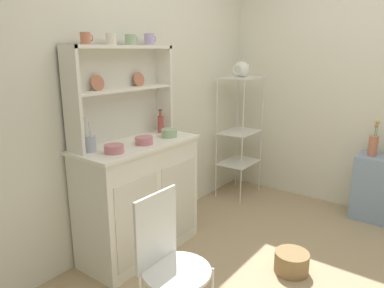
% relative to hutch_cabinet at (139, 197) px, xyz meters
% --- Properties ---
extents(wall_back, '(3.84, 0.05, 2.50)m').
position_rel_hutch_cabinet_xyz_m(wall_back, '(0.28, 0.26, 0.79)').
color(wall_back, silver).
rests_on(wall_back, ground).
extents(hutch_cabinet, '(0.98, 0.45, 0.89)m').
position_rel_hutch_cabinet_xyz_m(hutch_cabinet, '(0.00, 0.00, 0.00)').
color(hutch_cabinet, white).
rests_on(hutch_cabinet, ground).
extents(hutch_shelf_unit, '(0.91, 0.18, 0.70)m').
position_rel_hutch_cabinet_xyz_m(hutch_shelf_unit, '(-0.00, 0.16, 0.84)').
color(hutch_shelf_unit, silver).
rests_on(hutch_shelf_unit, hutch_cabinet).
extents(bakers_rack, '(0.44, 0.33, 1.29)m').
position_rel_hutch_cabinet_xyz_m(bakers_rack, '(1.49, -0.03, 0.34)').
color(bakers_rack, silver).
rests_on(bakers_rack, ground).
extents(side_shelf_blue, '(0.28, 0.48, 0.61)m').
position_rel_hutch_cabinet_xyz_m(side_shelf_blue, '(1.72, -1.41, -0.15)').
color(side_shelf_blue, '#849EBC').
rests_on(side_shelf_blue, ground).
extents(wire_chair, '(0.36, 0.36, 0.85)m').
position_rel_hutch_cabinet_xyz_m(wire_chair, '(-0.57, -0.78, 0.06)').
color(wire_chair, white).
rests_on(wire_chair, ground).
extents(floor_basket, '(0.25, 0.25, 0.15)m').
position_rel_hutch_cabinet_xyz_m(floor_basket, '(0.44, -1.08, -0.38)').
color(floor_basket, '#93754C').
rests_on(floor_basket, ground).
extents(cup_terracotta_0, '(0.08, 0.07, 0.08)m').
position_rel_hutch_cabinet_xyz_m(cup_terracotta_0, '(-0.30, 0.12, 1.17)').
color(cup_terracotta_0, '#C67556').
rests_on(cup_terracotta_0, hutch_shelf_unit).
extents(cup_cream_1, '(0.09, 0.08, 0.08)m').
position_rel_hutch_cabinet_xyz_m(cup_cream_1, '(-0.09, 0.12, 1.17)').
color(cup_cream_1, silver).
rests_on(cup_cream_1, hutch_shelf_unit).
extents(cup_sage_2, '(0.10, 0.08, 0.08)m').
position_rel_hutch_cabinet_xyz_m(cup_sage_2, '(0.10, 0.12, 1.17)').
color(cup_sage_2, '#9EB78E').
rests_on(cup_sage_2, hutch_shelf_unit).
extents(cup_lilac_3, '(0.09, 0.08, 0.09)m').
position_rel_hutch_cabinet_xyz_m(cup_lilac_3, '(0.29, 0.12, 1.18)').
color(cup_lilac_3, '#B79ECC').
rests_on(cup_lilac_3, hutch_shelf_unit).
extents(bowl_mixing_large, '(0.13, 0.13, 0.06)m').
position_rel_hutch_cabinet_xyz_m(bowl_mixing_large, '(-0.29, -0.07, 0.46)').
color(bowl_mixing_large, '#D17A84').
rests_on(bowl_mixing_large, hutch_cabinet).
extents(bowl_floral_medium, '(0.13, 0.13, 0.06)m').
position_rel_hutch_cabinet_xyz_m(bowl_floral_medium, '(-0.00, -0.07, 0.46)').
color(bowl_floral_medium, '#D17A84').
rests_on(bowl_floral_medium, hutch_cabinet).
extents(bowl_cream_small, '(0.13, 0.13, 0.06)m').
position_rel_hutch_cabinet_xyz_m(bowl_cream_small, '(0.29, -0.07, 0.46)').
color(bowl_cream_small, '#9EB78E').
rests_on(bowl_cream_small, hutch_cabinet).
extents(jam_bottle, '(0.05, 0.05, 0.19)m').
position_rel_hutch_cabinet_xyz_m(jam_bottle, '(0.36, 0.09, 0.51)').
color(jam_bottle, '#B74C47').
rests_on(jam_bottle, hutch_cabinet).
extents(utensil_jar, '(0.08, 0.08, 0.24)m').
position_rel_hutch_cabinet_xyz_m(utensil_jar, '(-0.36, 0.08, 0.49)').
color(utensil_jar, '#B2B7C6').
rests_on(utensil_jar, hutch_cabinet).
extents(porcelain_teapot, '(0.25, 0.16, 0.18)m').
position_rel_hutch_cabinet_xyz_m(porcelain_teapot, '(1.49, -0.03, 0.91)').
color(porcelain_teapot, white).
rests_on(porcelain_teapot, bakers_rack).
extents(flower_vase, '(0.08, 0.08, 0.34)m').
position_rel_hutch_cabinet_xyz_m(flower_vase, '(1.72, -1.29, 0.26)').
color(flower_vase, '#C67556').
rests_on(flower_vase, side_shelf_blue).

